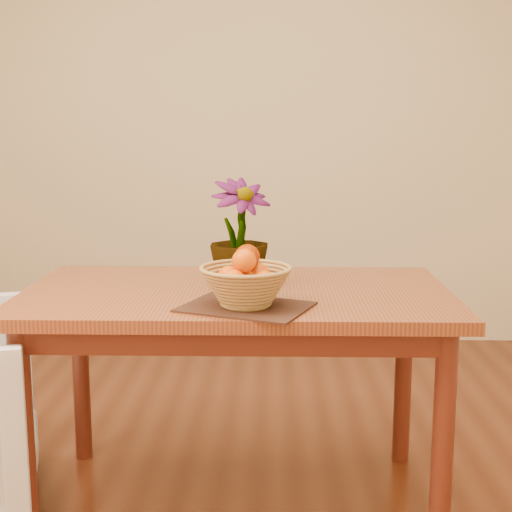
{
  "coord_description": "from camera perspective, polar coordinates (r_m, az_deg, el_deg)",
  "views": [
    {
      "loc": [
        0.12,
        -1.99,
        1.27
      ],
      "look_at": [
        0.07,
        0.09,
        0.9
      ],
      "focal_mm": 50.0,
      "sensor_mm": 36.0,
      "label": 1
    }
  ],
  "objects": [
    {
      "name": "table",
      "position": [
        2.37,
        -1.55,
        -4.76
      ],
      "size": [
        1.4,
        0.8,
        0.75
      ],
      "color": "brown",
      "rests_on": "floor"
    },
    {
      "name": "placemat",
      "position": [
        2.11,
        -0.82,
        -4.09
      ],
      "size": [
        0.43,
        0.38,
        0.01
      ],
      "primitive_type": "cube",
      "rotation": [
        0.0,
        0.0,
        -0.39
      ],
      "color": "#371D14",
      "rests_on": "table"
    },
    {
      "name": "wall_back",
      "position": [
        4.25,
        -0.28,
        11.11
      ],
      "size": [
        4.0,
        0.02,
        2.7
      ],
      "primitive_type": "cube",
      "color": "beige",
      "rests_on": "floor"
    },
    {
      "name": "wicker_basket",
      "position": [
        2.1,
        -0.82,
        -2.56
      ],
      "size": [
        0.27,
        0.27,
        0.11
      ],
      "color": "#AD8148",
      "rests_on": "placemat"
    },
    {
      "name": "orange_pile",
      "position": [
        2.09,
        -0.8,
        -1.15
      ],
      "size": [
        0.17,
        0.18,
        0.13
      ],
      "rotation": [
        0.0,
        0.0,
        0.4
      ],
      "color": "#F56304",
      "rests_on": "wicker_basket"
    },
    {
      "name": "potted_plant",
      "position": [
        2.35,
        -1.35,
        1.8
      ],
      "size": [
        0.28,
        0.28,
        0.36
      ],
      "primitive_type": "imported",
      "rotation": [
        0.0,
        0.0,
        0.51
      ],
      "color": "#1C4313",
      "rests_on": "table"
    }
  ]
}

